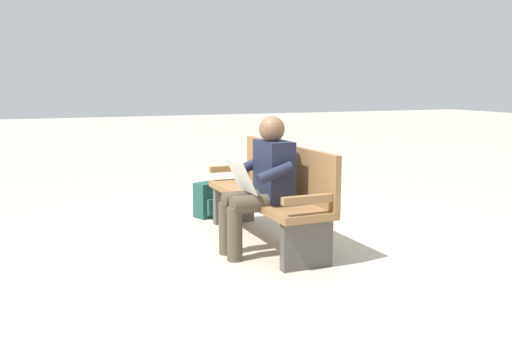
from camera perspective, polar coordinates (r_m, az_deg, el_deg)
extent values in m
plane|color=#B7AD99|center=(5.19, 0.93, -7.33)|extent=(40.00, 40.00, 0.00)
cube|color=olive|center=(5.08, 0.94, -2.78)|extent=(1.81, 0.51, 0.06)
cube|color=olive|center=(5.13, 3.14, 0.20)|extent=(1.80, 0.08, 0.45)
cube|color=olive|center=(4.31, 5.59, -2.93)|extent=(0.07, 0.48, 0.06)
cube|color=olive|center=(5.83, -2.49, 0.22)|extent=(0.07, 0.48, 0.06)
cube|color=#4C4742|center=(4.44, 5.20, -7.55)|extent=(0.09, 0.43, 0.39)
cube|color=#4C4742|center=(5.85, -2.29, -3.47)|extent=(0.09, 0.43, 0.39)
cube|color=#1E2338|center=(4.75, 1.83, -0.06)|extent=(0.40, 0.23, 0.52)
sphere|color=brown|center=(4.70, 1.63, 4.25)|extent=(0.22, 0.22, 0.22)
cylinder|color=#4C4233|center=(4.62, -0.02, -3.40)|extent=(0.16, 0.42, 0.15)
cylinder|color=#4C4233|center=(4.80, -0.96, -2.93)|extent=(0.16, 0.42, 0.15)
cylinder|color=#4C4233|center=(4.61, -2.19, -6.51)|extent=(0.13, 0.13, 0.45)
cylinder|color=#4C4233|center=(4.79, -3.06, -5.92)|extent=(0.13, 0.13, 0.45)
cylinder|color=#1E2338|center=(4.49, 1.98, -0.25)|extent=(0.09, 0.31, 0.18)
cylinder|color=#1E2338|center=(4.92, -0.41, 0.57)|extent=(0.09, 0.31, 0.18)
cube|color=silver|center=(4.64, -1.53, -0.60)|extent=(0.40, 0.14, 0.27)
cube|color=#1E4C42|center=(6.13, -4.79, -2.97)|extent=(0.28, 0.35, 0.38)
cube|color=#23574C|center=(6.06, -4.14, -3.66)|extent=(0.11, 0.22, 0.17)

